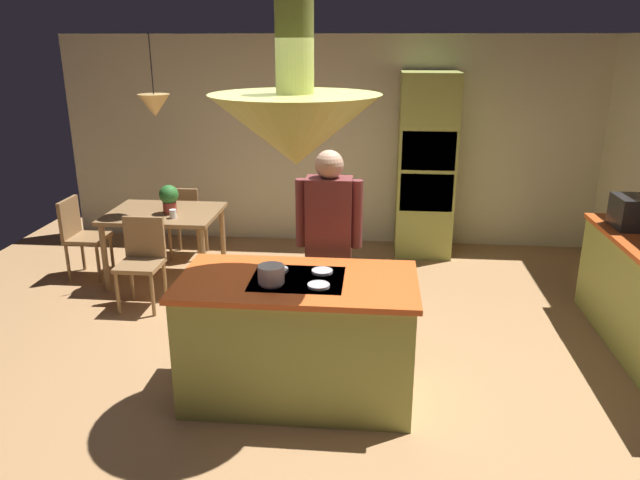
{
  "coord_description": "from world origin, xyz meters",
  "views": [
    {
      "loc": [
        0.52,
        -4.04,
        2.49
      ],
      "look_at": [
        0.1,
        0.4,
        1.0
      ],
      "focal_mm": 33.86,
      "sensor_mm": 36.0,
      "label": 1
    }
  ],
  "objects_px": {
    "person_at_island": "(329,239)",
    "cooking_pot_on_cooktop": "(271,274)",
    "kitchen_island": "(298,337)",
    "chair_facing_island": "(142,256)",
    "dining_table": "(164,220)",
    "chair_at_corner": "(80,232)",
    "oven_tower": "(426,166)",
    "potted_plant_on_table": "(169,197)",
    "cup_on_table": "(173,214)",
    "chair_by_back_wall": "(185,217)"
  },
  "relations": [
    {
      "from": "chair_by_back_wall",
      "to": "chair_at_corner",
      "type": "bearing_deg",
      "value": 35.34
    },
    {
      "from": "person_at_island",
      "to": "chair_at_corner",
      "type": "height_order",
      "value": "person_at_island"
    },
    {
      "from": "potted_plant_on_table",
      "to": "oven_tower",
      "type": "bearing_deg",
      "value": 23.73
    },
    {
      "from": "dining_table",
      "to": "cooking_pot_on_cooktop",
      "type": "bearing_deg",
      "value": -55.37
    },
    {
      "from": "kitchen_island",
      "to": "chair_at_corner",
      "type": "height_order",
      "value": "kitchen_island"
    },
    {
      "from": "kitchen_island",
      "to": "oven_tower",
      "type": "height_order",
      "value": "oven_tower"
    },
    {
      "from": "oven_tower",
      "to": "cup_on_table",
      "type": "relative_size",
      "value": 23.8
    },
    {
      "from": "oven_tower",
      "to": "person_at_island",
      "type": "relative_size",
      "value": 1.27
    },
    {
      "from": "kitchen_island",
      "to": "chair_at_corner",
      "type": "distance_m",
      "value": 3.38
    },
    {
      "from": "oven_tower",
      "to": "potted_plant_on_table",
      "type": "xyz_separation_m",
      "value": [
        -2.71,
        -1.19,
        -0.14
      ]
    },
    {
      "from": "dining_table",
      "to": "cooking_pot_on_cooktop",
      "type": "height_order",
      "value": "cooking_pot_on_cooktop"
    },
    {
      "from": "potted_plant_on_table",
      "to": "cooking_pot_on_cooktop",
      "type": "height_order",
      "value": "potted_plant_on_table"
    },
    {
      "from": "chair_by_back_wall",
      "to": "potted_plant_on_table",
      "type": "distance_m",
      "value": 0.84
    },
    {
      "from": "person_at_island",
      "to": "chair_facing_island",
      "type": "distance_m",
      "value": 2.05
    },
    {
      "from": "kitchen_island",
      "to": "oven_tower",
      "type": "xyz_separation_m",
      "value": [
        1.1,
        3.24,
        0.61
      ]
    },
    {
      "from": "chair_facing_island",
      "to": "chair_by_back_wall",
      "type": "bearing_deg",
      "value": 90.0
    },
    {
      "from": "kitchen_island",
      "to": "oven_tower",
      "type": "bearing_deg",
      "value": 71.26
    },
    {
      "from": "potted_plant_on_table",
      "to": "cooking_pot_on_cooktop",
      "type": "bearing_deg",
      "value": -56.35
    },
    {
      "from": "person_at_island",
      "to": "cooking_pot_on_cooktop",
      "type": "relative_size",
      "value": 9.37
    },
    {
      "from": "oven_tower",
      "to": "person_at_island",
      "type": "bearing_deg",
      "value": -110.35
    },
    {
      "from": "kitchen_island",
      "to": "chair_by_back_wall",
      "type": "relative_size",
      "value": 1.91
    },
    {
      "from": "dining_table",
      "to": "person_at_island",
      "type": "xyz_separation_m",
      "value": [
        1.86,
        -1.39,
        0.31
      ]
    },
    {
      "from": "chair_at_corner",
      "to": "cup_on_table",
      "type": "relative_size",
      "value": 9.67
    },
    {
      "from": "potted_plant_on_table",
      "to": "cooking_pot_on_cooktop",
      "type": "relative_size",
      "value": 1.67
    },
    {
      "from": "chair_facing_island",
      "to": "cup_on_table",
      "type": "relative_size",
      "value": 9.67
    },
    {
      "from": "chair_by_back_wall",
      "to": "cup_on_table",
      "type": "distance_m",
      "value": 0.97
    },
    {
      "from": "oven_tower",
      "to": "person_at_island",
      "type": "xyz_separation_m",
      "value": [
        -0.94,
        -2.53,
        -0.1
      ]
    },
    {
      "from": "person_at_island",
      "to": "chair_at_corner",
      "type": "relative_size",
      "value": 1.94
    },
    {
      "from": "kitchen_island",
      "to": "dining_table",
      "type": "relative_size",
      "value": 1.45
    },
    {
      "from": "oven_tower",
      "to": "dining_table",
      "type": "distance_m",
      "value": 3.05
    },
    {
      "from": "chair_at_corner",
      "to": "dining_table",
      "type": "bearing_deg",
      "value": -90.0
    },
    {
      "from": "kitchen_island",
      "to": "chair_by_back_wall",
      "type": "bearing_deg",
      "value": 121.48
    },
    {
      "from": "kitchen_island",
      "to": "chair_facing_island",
      "type": "height_order",
      "value": "kitchen_island"
    },
    {
      "from": "oven_tower",
      "to": "chair_facing_island",
      "type": "xyz_separation_m",
      "value": [
        -2.8,
        -1.82,
        -0.57
      ]
    },
    {
      "from": "oven_tower",
      "to": "cup_on_table",
      "type": "bearing_deg",
      "value": -152.38
    },
    {
      "from": "person_at_island",
      "to": "cooking_pot_on_cooktop",
      "type": "distance_m",
      "value": 0.9
    },
    {
      "from": "oven_tower",
      "to": "cup_on_table",
      "type": "height_order",
      "value": "oven_tower"
    },
    {
      "from": "dining_table",
      "to": "person_at_island",
      "type": "height_order",
      "value": "person_at_island"
    },
    {
      "from": "kitchen_island",
      "to": "chair_at_corner",
      "type": "xyz_separation_m",
      "value": [
        -2.65,
        2.1,
        0.04
      ]
    },
    {
      "from": "chair_by_back_wall",
      "to": "cooking_pot_on_cooktop",
      "type": "height_order",
      "value": "cooking_pot_on_cooktop"
    },
    {
      "from": "kitchen_island",
      "to": "dining_table",
      "type": "distance_m",
      "value": 2.71
    },
    {
      "from": "kitchen_island",
      "to": "chair_facing_island",
      "type": "xyz_separation_m",
      "value": [
        -1.7,
        1.42,
        0.04
      ]
    },
    {
      "from": "chair_by_back_wall",
      "to": "potted_plant_on_table",
      "type": "height_order",
      "value": "potted_plant_on_table"
    },
    {
      "from": "person_at_island",
      "to": "chair_at_corner",
      "type": "bearing_deg",
      "value": 153.7
    },
    {
      "from": "potted_plant_on_table",
      "to": "cooking_pot_on_cooktop",
      "type": "xyz_separation_m",
      "value": [
        1.45,
        -2.18,
        0.07
      ]
    },
    {
      "from": "kitchen_island",
      "to": "oven_tower",
      "type": "relative_size",
      "value": 0.78
    },
    {
      "from": "person_at_island",
      "to": "chair_facing_island",
      "type": "height_order",
      "value": "person_at_island"
    },
    {
      "from": "chair_facing_island",
      "to": "chair_at_corner",
      "type": "bearing_deg",
      "value": 144.66
    },
    {
      "from": "kitchen_island",
      "to": "cooking_pot_on_cooktop",
      "type": "distance_m",
      "value": 0.57
    },
    {
      "from": "kitchen_island",
      "to": "chair_by_back_wall",
      "type": "distance_m",
      "value": 3.26
    }
  ]
}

